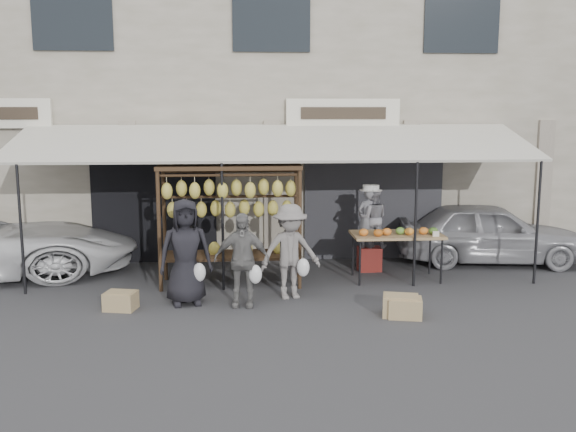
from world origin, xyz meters
The scene contains 16 objects.
ground_plane centered at (0.00, 0.00, 0.00)m, with size 90.00×90.00×0.00m, color #2D2D30.
shophouse centered at (0.00, 6.50, 3.65)m, with size 24.00×6.15×7.30m.
awning centered at (0.01, 2.28, 2.57)m, with size 10.00×2.35×2.92m.
banana_rack centered at (-0.87, 1.49, 1.57)m, with size 2.60×0.90×2.24m.
produce_table centered at (2.28, 1.59, 0.87)m, with size 1.70×0.90×1.04m.
vendor_left centered at (1.85, 2.34, 1.08)m, with size 0.43×0.28×1.19m, color slate.
vendor_right centered at (1.97, 2.35, 1.08)m, with size 0.58×0.45×1.19m, color gray.
customer_left centered at (-1.60, 0.36, 0.89)m, with size 0.87×0.57×1.78m, color black.
customer_mid centered at (-0.67, 0.16, 0.78)m, with size 0.92×0.38×1.57m, color slate.
customer_right centered at (0.16, 0.56, 0.82)m, with size 1.06×0.61×1.64m, color slate.
stool_left centered at (1.85, 2.34, 0.24)m, with size 0.35×0.35×0.49m, color maroon.
stool_right centered at (1.97, 2.35, 0.24)m, with size 0.34×0.34×0.48m, color maroon.
crate_near_a centered at (1.82, -0.55, 0.16)m, with size 0.55×0.42×0.33m, color tan.
crate_near_b centered at (1.88, -0.62, 0.15)m, with size 0.52×0.39×0.31m, color tan.
crate_far centered at (-2.64, 0.11, 0.15)m, with size 0.49×0.37×0.29m, color tan.
sedan centered at (4.56, 2.83, 0.65)m, with size 1.54×3.84×1.31m, color #9C9CA1.
Camera 1 is at (-0.67, -10.14, 3.23)m, focal length 40.00 mm.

